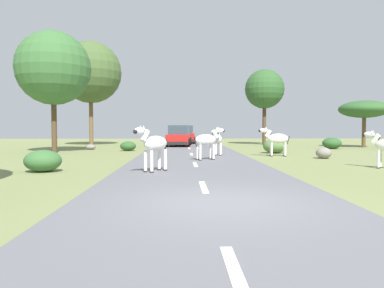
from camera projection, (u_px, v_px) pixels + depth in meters
ground_plane at (221, 204)px, 7.99m from camera, size 90.00×90.00×0.00m
road at (209, 203)px, 7.98m from camera, size 6.00×64.00×0.05m
lane_markings at (213, 213)px, 6.98m from camera, size 0.16×56.00×0.01m
zebra_0 at (218, 140)px, 21.07m from camera, size 0.55×1.55×1.47m
zebra_1 at (207, 140)px, 18.09m from camera, size 1.60×0.99×1.61m
zebra_2 at (154, 144)px, 13.31m from camera, size 1.25×1.52×1.66m
zebra_4 at (276, 139)px, 20.94m from camera, size 1.75×0.51×1.65m
car_0 at (184, 135)px, 36.79m from camera, size 2.12×4.39×1.74m
car_1 at (179, 136)px, 31.52m from camera, size 2.25×4.45×1.74m
tree_0 at (364, 109)px, 30.06m from camera, size 3.98×3.98×3.77m
tree_1 at (91, 73)px, 32.86m from camera, size 5.40×5.40×9.14m
tree_3 at (53, 68)px, 23.71m from camera, size 4.68×4.68×7.72m
tree_4 at (265, 89)px, 34.32m from camera, size 3.59×3.59×6.92m
bush_0 at (43, 161)px, 13.73m from camera, size 1.35×1.22×0.81m
bush_1 at (332, 143)px, 28.12m from camera, size 1.42×1.28×0.85m
bush_2 at (275, 146)px, 23.50m from camera, size 1.46×1.31×0.87m
bush_3 at (128, 146)px, 25.79m from camera, size 1.09×0.98×0.65m
rock_1 at (90, 147)px, 27.16m from camera, size 0.76×0.63×0.39m
rock_2 at (324, 153)px, 19.53m from camera, size 0.80×0.79×0.58m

